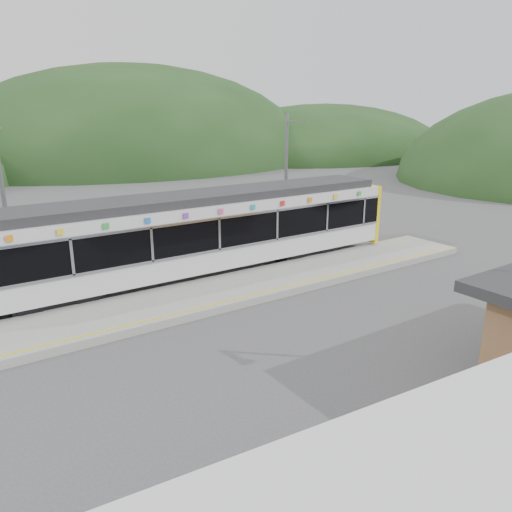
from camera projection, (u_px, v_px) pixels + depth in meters
ground at (275, 322)px, 17.66m from camera, size 120.00×120.00×0.00m
hills at (312, 258)px, 25.18m from camera, size 146.00×149.00×26.00m
platform at (227, 291)px, 20.23m from camera, size 26.00×3.20×0.30m
yellow_line at (244, 297)px, 19.16m from camera, size 26.00×0.10×0.01m
train at (193, 232)px, 21.78m from camera, size 20.44×3.01×3.74m
catenary_mast_west at (4, 204)px, 19.65m from camera, size 0.18×1.80×7.00m
catenary_mast_east at (286, 177)px, 27.18m from camera, size 0.18×1.80×7.00m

